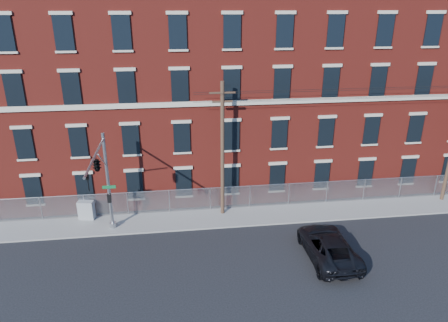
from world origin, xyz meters
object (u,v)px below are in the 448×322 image
(utility_pole_near, at_px, (222,148))
(pickup_truck, at_px, (328,246))
(utility_cabinet, at_px, (86,210))
(traffic_signal_mast, at_px, (100,171))

(utility_pole_near, xyz_separation_m, pickup_truck, (5.85, -6.39, -4.53))
(utility_pole_near, bearing_deg, pickup_truck, -47.52)
(utility_pole_near, bearing_deg, utility_cabinet, 177.72)
(utility_pole_near, distance_m, utility_cabinet, 11.01)
(traffic_signal_mast, xyz_separation_m, pickup_truck, (13.85, -2.97, -4.58))
(utility_pole_near, relative_size, pickup_truck, 1.71)
(traffic_signal_mast, relative_size, utility_pole_near, 0.70)
(traffic_signal_mast, height_order, pickup_truck, traffic_signal_mast)
(traffic_signal_mast, bearing_deg, pickup_truck, -12.11)
(traffic_signal_mast, bearing_deg, utility_cabinet, 118.11)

